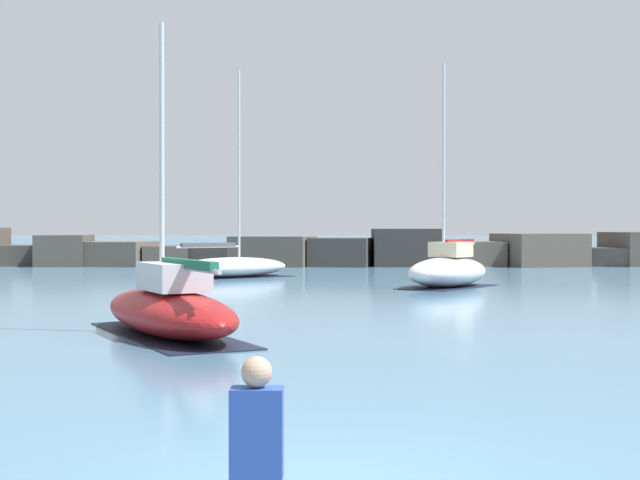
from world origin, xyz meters
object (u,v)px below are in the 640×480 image
(sailboat_moored_1, at_px, (231,267))
(person_on_rocks, at_px, (257,462))
(sailboat_moored_4, at_px, (448,270))
(sailboat_moored_3, at_px, (169,309))

(sailboat_moored_1, distance_m, person_on_rocks, 39.17)
(sailboat_moored_1, xyz_separation_m, person_on_rocks, (4.64, -38.89, 0.36))
(sailboat_moored_1, height_order, person_on_rocks, sailboat_moored_1)
(person_on_rocks, bearing_deg, sailboat_moored_4, 80.30)
(sailboat_moored_3, distance_m, sailboat_moored_4, 19.22)
(sailboat_moored_1, bearing_deg, sailboat_moored_3, -86.84)
(sailboat_moored_3, height_order, sailboat_moored_4, sailboat_moored_4)
(person_on_rocks, bearing_deg, sailboat_moored_3, 102.69)
(sailboat_moored_1, bearing_deg, sailboat_moored_4, -35.30)
(sailboat_moored_3, height_order, person_on_rocks, sailboat_moored_3)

